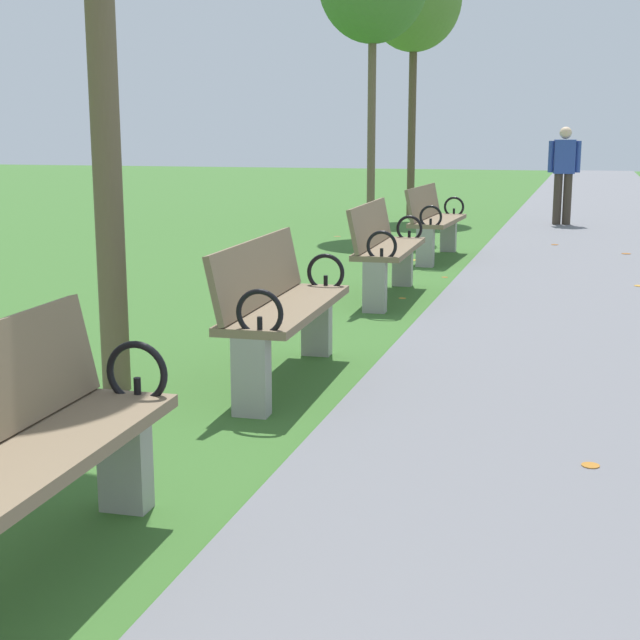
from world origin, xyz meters
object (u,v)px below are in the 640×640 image
Objects in this scene: park_bench_2 at (9,457)px; park_bench_3 at (280,306)px; park_bench_5 at (434,220)px; park_bench_4 at (385,247)px; pedestrian_walking at (564,170)px.

park_bench_2 and park_bench_3 have the same top height.
park_bench_5 is at bearing 90.00° from park_bench_3.
pedestrian_walking is at bearing 79.51° from park_bench_4.
pedestrian_walking reaches higher than park_bench_3.
pedestrian_walking is at bearing 73.37° from park_bench_5.
pedestrian_walking is at bearing 84.08° from park_bench_2.
park_bench_4 is at bearing 90.00° from park_bench_3.
park_bench_2 and park_bench_5 have the same top height.
park_bench_2 is 5.99m from park_bench_4.
pedestrian_walking reaches higher than park_bench_4.
park_bench_2 is at bearing -90.00° from park_bench_3.
park_bench_3 is 1.00× the size of pedestrian_walking.
park_bench_4 is 1.00× the size of park_bench_5.
park_bench_4 is 2.90m from park_bench_5.
park_bench_5 is (0.00, 2.90, 0.00)m from park_bench_4.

